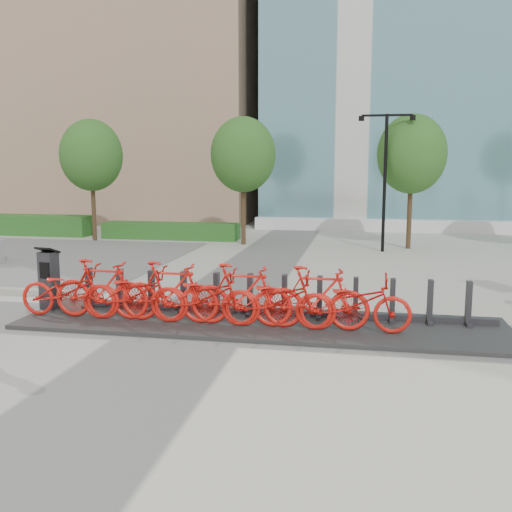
# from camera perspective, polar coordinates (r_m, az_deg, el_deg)

# --- Properties ---
(ground) EXTENTS (120.00, 120.00, 0.00)m
(ground) POSITION_cam_1_polar(r_m,az_deg,el_deg) (11.42, -6.38, -6.96)
(ground) COLOR beige
(hedge_b) EXTENTS (6.00, 1.20, 0.70)m
(hedge_b) POSITION_cam_1_polar(r_m,az_deg,el_deg) (25.25, -8.50, 2.51)
(hedge_b) COLOR #2C5D29
(hedge_b) RESTS_ON ground
(tree_0) EXTENTS (2.60, 2.60, 5.10)m
(tree_0) POSITION_cam_1_polar(r_m,az_deg,el_deg) (25.16, -16.14, 9.63)
(tree_0) COLOR #372815
(tree_0) RESTS_ON ground
(tree_1) EXTENTS (2.60, 2.60, 5.10)m
(tree_1) POSITION_cam_1_polar(r_m,az_deg,el_deg) (23.00, -1.29, 10.08)
(tree_1) COLOR #372815
(tree_1) RESTS_ON ground
(tree_2) EXTENTS (2.60, 2.60, 5.10)m
(tree_2) POSITION_cam_1_polar(r_m,az_deg,el_deg) (22.57, 15.32, 9.79)
(tree_2) COLOR #372815
(tree_2) RESTS_ON ground
(streetlamp) EXTENTS (2.00, 0.20, 5.00)m
(streetlamp) POSITION_cam_1_polar(r_m,az_deg,el_deg) (21.51, 12.80, 8.73)
(streetlamp) COLOR black
(streetlamp) RESTS_ON ground
(dock_pad) EXTENTS (9.60, 2.40, 0.08)m
(dock_pad) POSITION_cam_1_polar(r_m,az_deg,el_deg) (11.39, 0.37, -6.74)
(dock_pad) COLOR #2B2B2B
(dock_pad) RESTS_ON ground
(dock_rail_posts) EXTENTS (8.02, 0.50, 0.85)m
(dock_rail_posts) POSITION_cam_1_polar(r_m,az_deg,el_deg) (11.72, 1.07, -3.95)
(dock_rail_posts) COLOR #28272B
(dock_rail_posts) RESTS_ON dock_pad
(bike_0) EXTENTS (2.06, 0.72, 1.08)m
(bike_0) POSITION_cam_1_polar(r_m,az_deg,el_deg) (12.24, -18.25, -3.30)
(bike_0) COLOR red
(bike_0) RESTS_ON dock_pad
(bike_1) EXTENTS (2.00, 0.57, 1.20)m
(bike_1) POSITION_cam_1_polar(r_m,az_deg,el_deg) (11.89, -15.22, -3.21)
(bike_1) COLOR red
(bike_1) RESTS_ON dock_pad
(bike_2) EXTENTS (2.06, 0.72, 1.08)m
(bike_2) POSITION_cam_1_polar(r_m,az_deg,el_deg) (11.61, -12.00, -3.68)
(bike_2) COLOR red
(bike_2) RESTS_ON dock_pad
(bike_3) EXTENTS (2.00, 0.57, 1.20)m
(bike_3) POSITION_cam_1_polar(r_m,az_deg,el_deg) (11.35, -8.65, -3.57)
(bike_3) COLOR red
(bike_3) RESTS_ON dock_pad
(bike_4) EXTENTS (2.06, 0.72, 1.08)m
(bike_4) POSITION_cam_1_polar(r_m,az_deg,el_deg) (11.15, -5.13, -4.04)
(bike_4) COLOR red
(bike_4) RESTS_ON dock_pad
(bike_5) EXTENTS (2.00, 0.57, 1.20)m
(bike_5) POSITION_cam_1_polar(r_m,az_deg,el_deg) (10.96, -1.51, -3.91)
(bike_5) COLOR red
(bike_5) RESTS_ON dock_pad
(bike_6) EXTENTS (2.06, 0.72, 1.08)m
(bike_6) POSITION_cam_1_polar(r_m,az_deg,el_deg) (10.85, 2.23, -4.37)
(bike_6) COLOR red
(bike_6) RESTS_ON dock_pad
(bike_7) EXTENTS (2.00, 0.57, 1.20)m
(bike_7) POSITION_cam_1_polar(r_m,az_deg,el_deg) (10.76, 6.03, -4.20)
(bike_7) COLOR red
(bike_7) RESTS_ON dock_pad
(bike_8) EXTENTS (2.06, 0.72, 1.08)m
(bike_8) POSITION_cam_1_polar(r_m,az_deg,el_deg) (10.74, 9.87, -4.64)
(bike_8) COLOR red
(bike_8) RESTS_ON dock_pad
(kiosk) EXTENTS (0.47, 0.41, 1.36)m
(kiosk) POSITION_cam_1_polar(r_m,az_deg,el_deg) (13.05, -19.99, -2.16)
(kiosk) COLOR #28272B
(kiosk) RESTS_ON dock_pad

